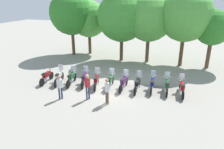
% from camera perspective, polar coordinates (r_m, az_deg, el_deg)
% --- Properties ---
extents(ground_plane, '(80.00, 80.00, 0.00)m').
position_cam_1_polar(ground_plane, '(15.82, -0.56, -3.66)').
color(ground_plane, gray).
extents(motorcycle_0, '(0.62, 2.19, 0.99)m').
position_cam_1_polar(motorcycle_0, '(17.44, -17.55, -0.52)').
color(motorcycle_0, black).
rests_on(motorcycle_0, ground_plane).
extents(motorcycle_1, '(0.75, 2.15, 1.37)m').
position_cam_1_polar(motorcycle_1, '(17.01, -14.39, -0.67)').
color(motorcycle_1, black).
rests_on(motorcycle_1, ground_plane).
extents(motorcycle_2, '(0.63, 2.18, 1.37)m').
position_cam_1_polar(motorcycle_2, '(16.61, -11.10, -0.93)').
color(motorcycle_2, black).
rests_on(motorcycle_2, ground_plane).
extents(motorcycle_3, '(0.73, 2.16, 1.37)m').
position_cam_1_polar(motorcycle_3, '(16.32, -7.57, -1.09)').
color(motorcycle_3, black).
rests_on(motorcycle_3, ground_plane).
extents(motorcycle_4, '(0.75, 2.15, 1.37)m').
position_cam_1_polar(motorcycle_4, '(15.84, -4.34, -1.66)').
color(motorcycle_4, black).
rests_on(motorcycle_4, ground_plane).
extents(motorcycle_5, '(0.62, 2.19, 1.37)m').
position_cam_1_polar(motorcycle_5, '(15.69, -0.50, -1.83)').
color(motorcycle_5, black).
rests_on(motorcycle_5, ground_plane).
extents(motorcycle_6, '(0.62, 2.19, 1.37)m').
position_cam_1_polar(motorcycle_6, '(15.45, 3.21, -2.23)').
color(motorcycle_6, black).
rests_on(motorcycle_6, ground_plane).
extents(motorcycle_7, '(0.62, 2.19, 1.37)m').
position_cam_1_polar(motorcycle_7, '(15.29, 7.01, -2.61)').
color(motorcycle_7, black).
rests_on(motorcycle_7, ground_plane).
extents(motorcycle_8, '(0.62, 2.19, 1.37)m').
position_cam_1_polar(motorcycle_8, '(15.46, 11.02, -2.58)').
color(motorcycle_8, black).
rests_on(motorcycle_8, ground_plane).
extents(motorcycle_9, '(0.62, 2.19, 1.37)m').
position_cam_1_polar(motorcycle_9, '(15.42, 14.84, -2.97)').
color(motorcycle_9, black).
rests_on(motorcycle_9, ground_plane).
extents(motorcycle_10, '(0.62, 2.19, 1.37)m').
position_cam_1_polar(motorcycle_10, '(15.39, 18.67, -3.45)').
color(motorcycle_10, black).
rests_on(motorcycle_10, ground_plane).
extents(person_0, '(0.33, 0.36, 1.78)m').
position_cam_1_polar(person_0, '(13.79, -6.77, -2.83)').
color(person_0, '#232D4C').
rests_on(person_0, ground_plane).
extents(person_1, '(0.33, 0.34, 1.68)m').
position_cam_1_polar(person_1, '(14.20, -14.18, -2.96)').
color(person_1, '#232D4C').
rests_on(person_1, ground_plane).
extents(person_2, '(0.37, 0.32, 1.72)m').
position_cam_1_polar(person_2, '(13.16, -1.37, -4.09)').
color(person_2, brown).
rests_on(person_2, ground_plane).
extents(tree_0, '(4.84, 4.84, 7.20)m').
position_cam_1_polar(tree_0, '(24.55, -11.15, 16.22)').
color(tree_0, brown).
rests_on(tree_0, ground_plane).
extents(tree_1, '(4.19, 4.19, 6.19)m').
position_cam_1_polar(tree_1, '(24.94, -6.39, 14.94)').
color(tree_1, brown).
rests_on(tree_1, ground_plane).
extents(tree_2, '(5.07, 5.07, 7.13)m').
position_cam_1_polar(tree_2, '(21.85, 2.75, 15.58)').
color(tree_2, brown).
rests_on(tree_2, ground_plane).
extents(tree_3, '(4.67, 4.67, 6.86)m').
position_cam_1_polar(tree_3, '(21.58, 10.23, 15.02)').
color(tree_3, brown).
rests_on(tree_3, ground_plane).
extents(tree_4, '(4.90, 4.90, 7.33)m').
position_cam_1_polar(tree_4, '(21.12, 19.63, 15.05)').
color(tree_4, brown).
rests_on(tree_4, ground_plane).
extents(tree_5, '(3.26, 3.26, 5.51)m').
position_cam_1_polar(tree_5, '(21.44, 26.05, 11.50)').
color(tree_5, brown).
rests_on(tree_5, ground_plane).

